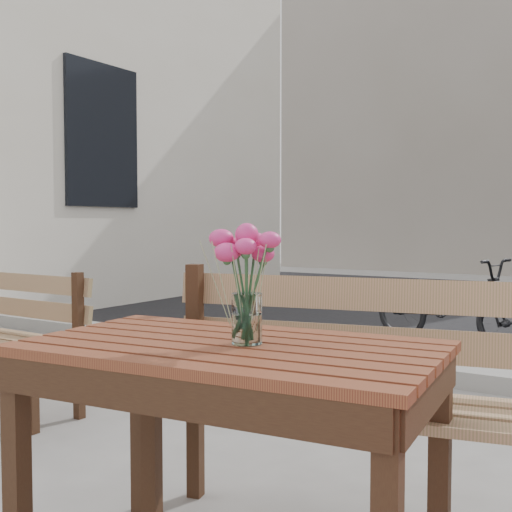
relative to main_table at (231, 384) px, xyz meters
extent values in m
cube|color=black|center=(-4.93, 4.31, 1.58)|extent=(0.06, 1.20, 1.80)
cube|color=gray|center=(0.05, 2.81, -0.56)|extent=(30.00, 0.25, 0.12)
cube|color=gray|center=(-2.95, 13.81, 3.38)|extent=(8.00, 3.00, 8.00)
cube|color=#5F2719|center=(0.00, 0.00, 0.11)|extent=(1.27, 0.82, 0.03)
cube|color=#311B10|center=(-0.52, -0.36, -0.27)|extent=(0.07, 0.07, 0.72)
cube|color=#311B10|center=(-0.58, 0.25, -0.27)|extent=(0.07, 0.07, 0.72)
cube|color=#311B10|center=(0.52, 0.36, -0.27)|extent=(0.07, 0.07, 0.72)
cube|color=#93774C|center=(0.24, 0.43, -0.13)|extent=(1.60, 0.74, 0.03)
cube|color=#93774C|center=(0.19, 0.65, 0.13)|extent=(1.51, 0.36, 0.42)
cube|color=#311B10|center=(-0.41, 0.11, -0.37)|extent=(0.07, 0.07, 0.51)
cube|color=#311B10|center=(-0.49, 0.45, -0.15)|extent=(0.07, 0.07, 0.94)
cylinder|color=white|center=(0.05, 0.01, 0.20)|extent=(0.09, 0.09, 0.15)
cylinder|color=#2E5F35|center=(0.05, 0.01, 0.27)|extent=(0.05, 0.05, 0.30)
cube|color=#93774C|center=(-2.29, 0.98, 0.04)|extent=(1.36, 0.06, 0.37)
cube|color=#311B10|center=(-1.68, 0.61, -0.40)|extent=(0.05, 0.05, 0.45)
cube|color=#311B10|center=(-1.67, 0.92, -0.21)|extent=(0.05, 0.05, 0.82)
imported|color=black|center=(-0.49, 4.18, -0.22)|extent=(1.60, 0.86, 0.80)
camera|label=1|loc=(1.07, -1.55, 0.48)|focal=45.00mm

